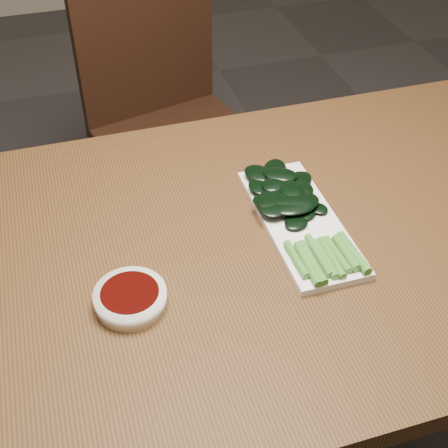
{
  "coord_description": "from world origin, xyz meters",
  "views": [
    {
      "loc": [
        -0.26,
        -0.75,
        1.48
      ],
      "look_at": [
        -0.02,
        0.04,
        0.76
      ],
      "focal_mm": 50.0,
      "sensor_mm": 36.0,
      "label": 1
    }
  ],
  "objects_px": {
    "sauce_bowl": "(130,298)",
    "gai_lan": "(293,205)",
    "serving_plate": "(300,222)",
    "table": "(240,271)",
    "chair_far": "(168,117)"
  },
  "relations": [
    {
      "from": "chair_far",
      "to": "sauce_bowl",
      "type": "distance_m",
      "value": 1.02
    },
    {
      "from": "chair_far",
      "to": "serving_plate",
      "type": "relative_size",
      "value": 2.74
    },
    {
      "from": "chair_far",
      "to": "sauce_bowl",
      "type": "xyz_separation_m",
      "value": [
        -0.26,
        -0.94,
        0.28
      ]
    },
    {
      "from": "sauce_bowl",
      "to": "gai_lan",
      "type": "height_order",
      "value": "gai_lan"
    },
    {
      "from": "chair_far",
      "to": "gai_lan",
      "type": "relative_size",
      "value": 2.6
    },
    {
      "from": "table",
      "to": "sauce_bowl",
      "type": "distance_m",
      "value": 0.24
    },
    {
      "from": "table",
      "to": "gai_lan",
      "type": "height_order",
      "value": "gai_lan"
    },
    {
      "from": "table",
      "to": "sauce_bowl",
      "type": "relative_size",
      "value": 12.49
    },
    {
      "from": "sauce_bowl",
      "to": "serving_plate",
      "type": "relative_size",
      "value": 0.35
    },
    {
      "from": "sauce_bowl",
      "to": "gai_lan",
      "type": "distance_m",
      "value": 0.34
    },
    {
      "from": "sauce_bowl",
      "to": "gai_lan",
      "type": "bearing_deg",
      "value": 21.32
    },
    {
      "from": "sauce_bowl",
      "to": "chair_far",
      "type": "bearing_deg",
      "value": 74.41
    },
    {
      "from": "serving_plate",
      "to": "table",
      "type": "bearing_deg",
      "value": -174.58
    },
    {
      "from": "chair_far",
      "to": "serving_plate",
      "type": "bearing_deg",
      "value": -99.8
    },
    {
      "from": "table",
      "to": "serving_plate",
      "type": "xyz_separation_m",
      "value": [
        0.12,
        0.01,
        0.08
      ]
    }
  ]
}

